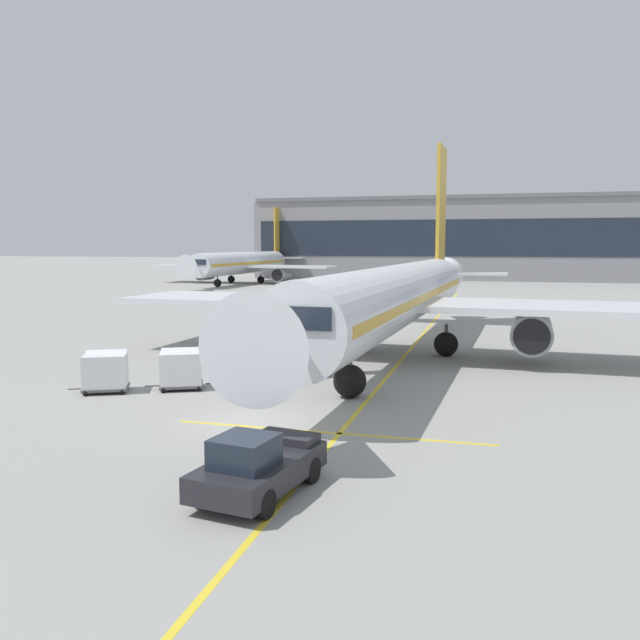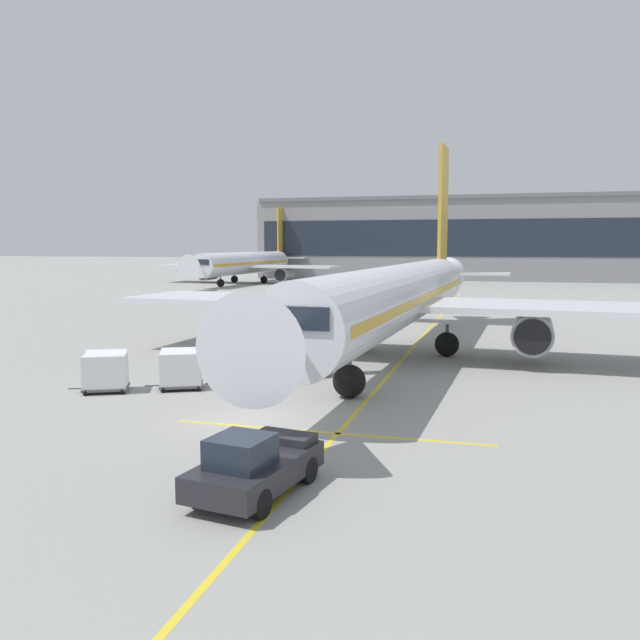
{
  "view_description": "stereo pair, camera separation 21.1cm",
  "coord_description": "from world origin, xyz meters",
  "px_view_note": "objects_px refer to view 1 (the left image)",
  "views": [
    {
      "loc": [
        9.15,
        -23.44,
        6.84
      ],
      "look_at": [
        0.63,
        8.1,
        3.07
      ],
      "focal_mm": 36.9,
      "sensor_mm": 36.0,
      "label": 1
    },
    {
      "loc": [
        9.35,
        -23.38,
        6.84
      ],
      "look_at": [
        0.63,
        8.1,
        3.07
      ],
      "focal_mm": 36.9,
      "sensor_mm": 36.0,
      "label": 2
    }
  ],
  "objects_px": {
    "baggage_cart_third": "(105,371)",
    "ground_crew_by_carts": "(278,356)",
    "belt_loader": "(300,360)",
    "pushback_tug": "(258,466)",
    "safety_cone_engine_keepout": "(295,361)",
    "baggage_cart_lead": "(241,366)",
    "distant_airplane": "(244,263)",
    "ground_crew_by_loader": "(272,360)",
    "parked_airplane": "(400,296)",
    "baggage_cart_second": "(181,368)"
  },
  "relations": [
    {
      "from": "ground_crew_by_loader",
      "to": "distant_airplane",
      "type": "bearing_deg",
      "value": 112.66
    },
    {
      "from": "safety_cone_engine_keepout",
      "to": "belt_loader",
      "type": "bearing_deg",
      "value": -65.54
    },
    {
      "from": "ground_crew_by_loader",
      "to": "baggage_cart_third",
      "type": "bearing_deg",
      "value": -144.19
    },
    {
      "from": "pushback_tug",
      "to": "safety_cone_engine_keepout",
      "type": "xyz_separation_m",
      "value": [
        -4.58,
        18.06,
        -0.45
      ]
    },
    {
      "from": "belt_loader",
      "to": "distant_airplane",
      "type": "relative_size",
      "value": 0.12
    },
    {
      "from": "ground_crew_by_loader",
      "to": "safety_cone_engine_keepout",
      "type": "bearing_deg",
      "value": 86.66
    },
    {
      "from": "belt_loader",
      "to": "ground_crew_by_carts",
      "type": "xyz_separation_m",
      "value": [
        -1.33,
        0.23,
        0.14
      ]
    },
    {
      "from": "baggage_cart_lead",
      "to": "ground_crew_by_loader",
      "type": "distance_m",
      "value": 2.16
    },
    {
      "from": "baggage_cart_lead",
      "to": "distant_airplane",
      "type": "bearing_deg",
      "value": 111.58
    },
    {
      "from": "belt_loader",
      "to": "baggage_cart_third",
      "type": "relative_size",
      "value": 1.86
    },
    {
      "from": "ground_crew_by_loader",
      "to": "safety_cone_engine_keepout",
      "type": "xyz_separation_m",
      "value": [
        0.19,
        3.26,
        -0.62
      ]
    },
    {
      "from": "parked_airplane",
      "to": "safety_cone_engine_keepout",
      "type": "height_order",
      "value": "parked_airplane"
    },
    {
      "from": "parked_airplane",
      "to": "baggage_cart_lead",
      "type": "relative_size",
      "value": 16.12
    },
    {
      "from": "belt_loader",
      "to": "safety_cone_engine_keepout",
      "type": "relative_size",
      "value": 6.68
    },
    {
      "from": "baggage_cart_second",
      "to": "safety_cone_engine_keepout",
      "type": "xyz_separation_m",
      "value": [
        3.64,
        6.48,
        -0.62
      ]
    },
    {
      "from": "belt_loader",
      "to": "ground_crew_by_loader",
      "type": "xyz_separation_m",
      "value": [
        -1.17,
        -1.11,
        0.14
      ]
    },
    {
      "from": "baggage_cart_third",
      "to": "baggage_cart_lead",
      "type": "bearing_deg",
      "value": 26.18
    },
    {
      "from": "ground_crew_by_carts",
      "to": "safety_cone_engine_keepout",
      "type": "distance_m",
      "value": 2.04
    },
    {
      "from": "ground_crew_by_carts",
      "to": "distant_airplane",
      "type": "height_order",
      "value": "distant_airplane"
    },
    {
      "from": "pushback_tug",
      "to": "belt_loader",
      "type": "bearing_deg",
      "value": 102.77
    },
    {
      "from": "distant_airplane",
      "to": "ground_crew_by_loader",
      "type": "bearing_deg",
      "value": -67.34
    },
    {
      "from": "distant_airplane",
      "to": "baggage_cart_lead",
      "type": "bearing_deg",
      "value": -68.42
    },
    {
      "from": "baggage_cart_third",
      "to": "ground_crew_by_carts",
      "type": "relative_size",
      "value": 1.6
    },
    {
      "from": "baggage_cart_lead",
      "to": "ground_crew_by_carts",
      "type": "bearing_deg",
      "value": 77.07
    },
    {
      "from": "parked_airplane",
      "to": "baggage_cart_third",
      "type": "relative_size",
      "value": 16.12
    },
    {
      "from": "parked_airplane",
      "to": "baggage_cart_lead",
      "type": "distance_m",
      "value": 12.51
    },
    {
      "from": "safety_cone_engine_keepout",
      "to": "distant_airplane",
      "type": "xyz_separation_m",
      "value": [
        -32.4,
        73.91,
        3.13
      ]
    },
    {
      "from": "parked_airplane",
      "to": "pushback_tug",
      "type": "xyz_separation_m",
      "value": [
        -0.45,
        -23.4,
        -2.89
      ]
    },
    {
      "from": "baggage_cart_third",
      "to": "ground_crew_by_carts",
      "type": "bearing_deg",
      "value": 43.54
    },
    {
      "from": "baggage_cart_lead",
      "to": "safety_cone_engine_keepout",
      "type": "height_order",
      "value": "baggage_cart_lead"
    },
    {
      "from": "baggage_cart_lead",
      "to": "baggage_cart_third",
      "type": "distance_m",
      "value": 6.27
    },
    {
      "from": "ground_crew_by_loader",
      "to": "distant_airplane",
      "type": "distance_m",
      "value": 83.66
    },
    {
      "from": "pushback_tug",
      "to": "distant_airplane",
      "type": "relative_size",
      "value": 0.11
    },
    {
      "from": "safety_cone_engine_keepout",
      "to": "baggage_cart_lead",
      "type": "bearing_deg",
      "value": -101.99
    },
    {
      "from": "baggage_cart_third",
      "to": "pushback_tug",
      "type": "bearing_deg",
      "value": -41.69
    },
    {
      "from": "pushback_tug",
      "to": "safety_cone_engine_keepout",
      "type": "distance_m",
      "value": 18.63
    },
    {
      "from": "baggage_cart_second",
      "to": "ground_crew_by_carts",
      "type": "relative_size",
      "value": 1.6
    },
    {
      "from": "baggage_cart_lead",
      "to": "baggage_cart_second",
      "type": "height_order",
      "value": "same"
    },
    {
      "from": "belt_loader",
      "to": "baggage_cart_second",
      "type": "distance_m",
      "value": 6.33
    },
    {
      "from": "baggage_cart_second",
      "to": "pushback_tug",
      "type": "bearing_deg",
      "value": -54.64
    },
    {
      "from": "baggage_cart_third",
      "to": "ground_crew_by_carts",
      "type": "distance_m",
      "value": 8.8
    },
    {
      "from": "baggage_cart_lead",
      "to": "distant_airplane",
      "type": "height_order",
      "value": "distant_airplane"
    },
    {
      "from": "distant_airplane",
      "to": "parked_airplane",
      "type": "bearing_deg",
      "value": -61.37
    },
    {
      "from": "parked_airplane",
      "to": "ground_crew_by_carts",
      "type": "relative_size",
      "value": 25.84
    },
    {
      "from": "baggage_cart_second",
      "to": "parked_airplane",
      "type": "bearing_deg",
      "value": 53.75
    },
    {
      "from": "parked_airplane",
      "to": "distant_airplane",
      "type": "bearing_deg",
      "value": 118.63
    },
    {
      "from": "parked_airplane",
      "to": "safety_cone_engine_keepout",
      "type": "distance_m",
      "value": 8.06
    },
    {
      "from": "belt_loader",
      "to": "distant_airplane",
      "type": "distance_m",
      "value": 83.1
    },
    {
      "from": "belt_loader",
      "to": "ground_crew_by_carts",
      "type": "distance_m",
      "value": 1.35
    },
    {
      "from": "ground_crew_by_loader",
      "to": "ground_crew_by_carts",
      "type": "bearing_deg",
      "value": 96.74
    }
  ]
}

